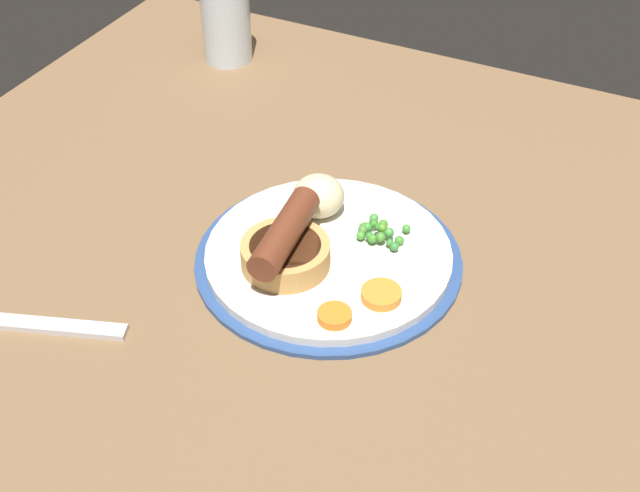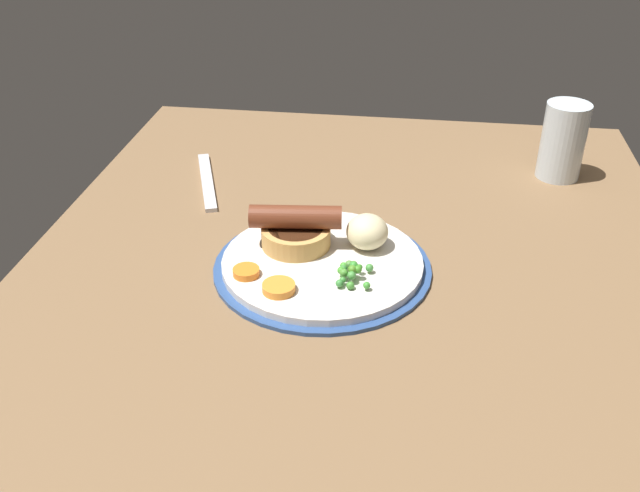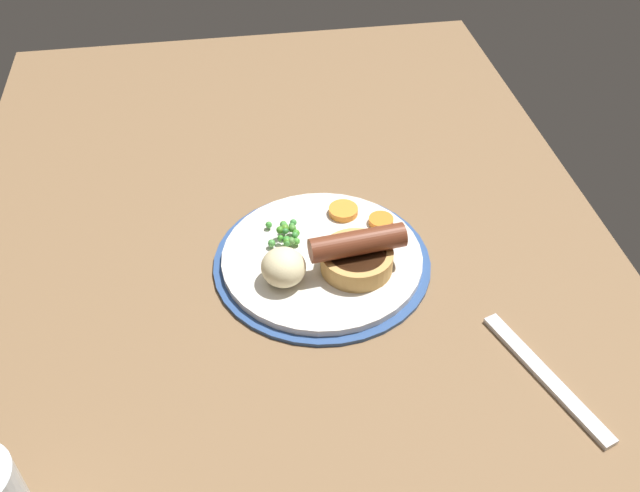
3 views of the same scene
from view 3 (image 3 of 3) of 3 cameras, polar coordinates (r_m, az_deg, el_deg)
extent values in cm
cube|color=brown|center=(88.90, -2.87, 0.09)|extent=(110.00, 80.00, 3.00)
cylinder|color=#2D4C84|center=(83.97, 0.16, -1.30)|extent=(25.54, 25.54, 0.50)
cylinder|color=silver|center=(83.66, 0.16, -1.08)|extent=(23.50, 23.50, 1.40)
cylinder|color=tan|center=(80.92, 2.96, -1.11)|extent=(8.29, 8.29, 2.45)
cylinder|color=#472614|center=(80.18, 2.98, -0.55)|extent=(6.63, 6.63, 0.30)
cylinder|color=brown|center=(79.14, 3.02, 0.27)|extent=(3.94, 11.10, 2.80)
sphere|color=#398A3B|center=(86.39, -2.12, 1.74)|extent=(0.84, 0.84, 0.84)
sphere|color=#38863B|center=(84.46, -3.02, 1.19)|extent=(0.79, 0.79, 0.79)
sphere|color=#4B8338|center=(83.78, -2.31, 0.39)|extent=(0.98, 0.98, 0.98)
sphere|color=#3B8937|center=(86.15, -2.29, 1.65)|extent=(0.70, 0.70, 0.70)
sphere|color=#4E993D|center=(84.54, -2.95, 1.25)|extent=(0.75, 0.75, 0.75)
sphere|color=green|center=(84.00, -1.89, 0.37)|extent=(0.84, 0.84, 0.84)
sphere|color=green|center=(86.10, -4.09, 1.51)|extent=(0.81, 0.81, 0.81)
sphere|color=green|center=(84.84, -1.91, 1.04)|extent=(0.86, 0.86, 0.86)
sphere|color=#488C32|center=(85.22, -2.23, 1.40)|extent=(0.96, 0.96, 0.96)
sphere|color=#429427|center=(83.70, -2.96, 0.35)|extent=(0.91, 0.91, 0.91)
sphere|color=#388D29|center=(84.06, -3.19, 0.64)|extent=(0.73, 0.73, 0.73)
sphere|color=#4D8D27|center=(84.69, -3.00, 1.41)|extent=(0.96, 0.96, 0.96)
sphere|color=green|center=(83.85, -2.97, 0.49)|extent=(0.86, 0.86, 0.86)
sphere|color=#3C8835|center=(83.63, -2.82, 0.22)|extent=(0.85, 0.85, 0.85)
sphere|color=#398337|center=(84.53, -2.03, 0.86)|extent=(0.81, 0.81, 0.81)
sphere|color=#46923F|center=(83.83, -3.89, 0.22)|extent=(0.92, 0.92, 0.92)
sphere|color=#418E27|center=(84.59, -3.22, 1.28)|extent=(0.92, 0.92, 0.92)
sphere|color=#45953E|center=(85.50, -2.57, 1.59)|extent=(0.96, 0.96, 0.96)
sphere|color=#378B35|center=(83.88, -2.39, 0.50)|extent=(0.95, 0.95, 0.95)
sphere|color=green|center=(85.11, -2.51, 1.39)|extent=(0.81, 0.81, 0.81)
sphere|color=#428E33|center=(86.94, -3.18, 1.87)|extent=(0.91, 0.91, 0.91)
ellipsoid|color=beige|center=(78.82, -2.94, -1.71)|extent=(6.36, 6.30, 4.15)
cylinder|color=orange|center=(88.63, 1.88, 2.83)|extent=(5.00, 5.00, 0.88)
cylinder|color=orange|center=(87.48, 4.90, 2.01)|extent=(4.23, 4.23, 0.81)
cube|color=silver|center=(76.21, 17.61, -9.93)|extent=(17.52, 7.45, 0.60)
camera|label=1|loc=(1.11, 35.89, 35.12)|focal=50.00mm
camera|label=2|loc=(1.30, -11.00, 36.44)|focal=40.00mm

